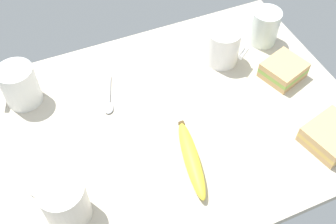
{
  "coord_description": "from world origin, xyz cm",
  "views": [
    {
      "loc": [
        -22.8,
        -53.51,
        77.95
      ],
      "look_at": [
        0.0,
        0.0,
        5.0
      ],
      "focal_mm": 43.01,
      "sensor_mm": 36.0,
      "label": 1
    }
  ],
  "objects_px": {
    "sandwich_main": "(331,136)",
    "spoon": "(109,100)",
    "coffee_mug_black": "(19,85)",
    "coffee_mug_milky": "(223,46)",
    "coffee_mug_spare": "(65,202)",
    "glass_of_milk": "(264,28)",
    "banana": "(192,159)",
    "sandwich_side": "(283,70)"
  },
  "relations": [
    {
      "from": "coffee_mug_black",
      "to": "spoon",
      "type": "height_order",
      "value": "coffee_mug_black"
    },
    {
      "from": "coffee_mug_black",
      "to": "coffee_mug_milky",
      "type": "xyz_separation_m",
      "value": [
        0.51,
        -0.07,
        -0.0
      ]
    },
    {
      "from": "coffee_mug_spare",
      "to": "banana",
      "type": "distance_m",
      "value": 0.28
    },
    {
      "from": "sandwich_side",
      "to": "glass_of_milk",
      "type": "height_order",
      "value": "glass_of_milk"
    },
    {
      "from": "coffee_mug_black",
      "to": "coffee_mug_spare",
      "type": "distance_m",
      "value": 0.34
    },
    {
      "from": "coffee_mug_black",
      "to": "banana",
      "type": "distance_m",
      "value": 0.45
    },
    {
      "from": "spoon",
      "to": "coffee_mug_milky",
      "type": "bearing_deg",
      "value": 3.76
    },
    {
      "from": "coffee_mug_milky",
      "to": "glass_of_milk",
      "type": "bearing_deg",
      "value": 9.82
    },
    {
      "from": "coffee_mug_spare",
      "to": "coffee_mug_milky",
      "type": "bearing_deg",
      "value": 29.39
    },
    {
      "from": "coffee_mug_milky",
      "to": "spoon",
      "type": "height_order",
      "value": "coffee_mug_milky"
    },
    {
      "from": "sandwich_main",
      "to": "glass_of_milk",
      "type": "xyz_separation_m",
      "value": [
        0.04,
        0.36,
        0.02
      ]
    },
    {
      "from": "coffee_mug_black",
      "to": "coffee_mug_spare",
      "type": "bearing_deg",
      "value": -85.6
    },
    {
      "from": "glass_of_milk",
      "to": "coffee_mug_spare",
      "type": "bearing_deg",
      "value": -154.57
    },
    {
      "from": "sandwich_side",
      "to": "spoon",
      "type": "height_order",
      "value": "sandwich_side"
    },
    {
      "from": "glass_of_milk",
      "to": "spoon",
      "type": "xyz_separation_m",
      "value": [
        -0.46,
        -0.05,
        -0.04
      ]
    },
    {
      "from": "sandwich_main",
      "to": "sandwich_side",
      "type": "xyz_separation_m",
      "value": [
        0.02,
        0.22,
        0.0
      ]
    },
    {
      "from": "coffee_mug_spare",
      "to": "sandwich_main",
      "type": "bearing_deg",
      "value": -5.78
    },
    {
      "from": "coffee_mug_milky",
      "to": "sandwich_main",
      "type": "bearing_deg",
      "value": -73.08
    },
    {
      "from": "coffee_mug_spare",
      "to": "sandwich_main",
      "type": "xyz_separation_m",
      "value": [
        0.59,
        -0.06,
        -0.03
      ]
    },
    {
      "from": "sandwich_main",
      "to": "coffee_mug_milky",
      "type": "bearing_deg",
      "value": 106.92
    },
    {
      "from": "coffee_mug_black",
      "to": "sandwich_main",
      "type": "distance_m",
      "value": 0.73
    },
    {
      "from": "banana",
      "to": "spoon",
      "type": "bearing_deg",
      "value": 115.14
    },
    {
      "from": "sandwich_main",
      "to": "banana",
      "type": "xyz_separation_m",
      "value": [
        -0.31,
        0.07,
        -0.01
      ]
    },
    {
      "from": "coffee_mug_spare",
      "to": "sandwich_side",
      "type": "distance_m",
      "value": 0.62
    },
    {
      "from": "banana",
      "to": "spoon",
      "type": "relative_size",
      "value": 1.64
    },
    {
      "from": "coffee_mug_black",
      "to": "coffee_mug_milky",
      "type": "relative_size",
      "value": 1.02
    },
    {
      "from": "glass_of_milk",
      "to": "spoon",
      "type": "height_order",
      "value": "glass_of_milk"
    },
    {
      "from": "glass_of_milk",
      "to": "coffee_mug_black",
      "type": "bearing_deg",
      "value": 176.37
    },
    {
      "from": "coffee_mug_milky",
      "to": "glass_of_milk",
      "type": "relative_size",
      "value": 1.1
    },
    {
      "from": "coffee_mug_milky",
      "to": "coffee_mug_spare",
      "type": "distance_m",
      "value": 0.56
    },
    {
      "from": "banana",
      "to": "coffee_mug_black",
      "type": "bearing_deg",
      "value": 132.71
    },
    {
      "from": "spoon",
      "to": "sandwich_main",
      "type": "bearing_deg",
      "value": -36.32
    },
    {
      "from": "coffee_mug_milky",
      "to": "sandwich_main",
      "type": "xyz_separation_m",
      "value": [
        0.1,
        -0.33,
        -0.03
      ]
    },
    {
      "from": "coffee_mug_spare",
      "to": "banana",
      "type": "relative_size",
      "value": 0.53
    },
    {
      "from": "spoon",
      "to": "banana",
      "type": "bearing_deg",
      "value": -64.86
    },
    {
      "from": "sandwich_main",
      "to": "spoon",
      "type": "relative_size",
      "value": 1.07
    },
    {
      "from": "coffee_mug_milky",
      "to": "coffee_mug_spare",
      "type": "xyz_separation_m",
      "value": [
        -0.49,
        -0.27,
        0.0
      ]
    },
    {
      "from": "sandwich_main",
      "to": "glass_of_milk",
      "type": "bearing_deg",
      "value": 83.66
    },
    {
      "from": "spoon",
      "to": "glass_of_milk",
      "type": "bearing_deg",
      "value": 5.62
    },
    {
      "from": "coffee_mug_spare",
      "to": "banana",
      "type": "bearing_deg",
      "value": 2.66
    },
    {
      "from": "sandwich_main",
      "to": "spoon",
      "type": "height_order",
      "value": "sandwich_main"
    },
    {
      "from": "sandwich_side",
      "to": "glass_of_milk",
      "type": "distance_m",
      "value": 0.14
    }
  ]
}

